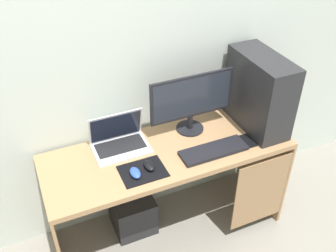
# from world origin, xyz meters

# --- Properties ---
(ground_plane) EXTENTS (8.00, 8.00, 0.00)m
(ground_plane) POSITION_xyz_m (0.00, 0.00, 0.00)
(ground_plane) COLOR gray
(wall_back) EXTENTS (4.00, 0.05, 2.60)m
(wall_back) POSITION_xyz_m (0.00, 0.32, 1.30)
(wall_back) COLOR beige
(wall_back) RESTS_ON ground_plane
(desk) EXTENTS (1.54, 0.55, 0.73)m
(desk) POSITION_xyz_m (0.02, -0.01, 0.59)
(desk) COLOR #A37A51
(desk) RESTS_ON ground_plane
(pc_tower) EXTENTS (0.22, 0.49, 0.49)m
(pc_tower) POSITION_xyz_m (0.64, 0.02, 0.97)
(pc_tower) COLOR #232326
(pc_tower) RESTS_ON desk
(monitor) EXTENTS (0.55, 0.18, 0.40)m
(monitor) POSITION_xyz_m (0.22, 0.13, 0.95)
(monitor) COLOR black
(monitor) RESTS_ON desk
(laptop) EXTENTS (0.34, 0.23, 0.22)m
(laptop) POSITION_xyz_m (-0.26, 0.15, 0.77)
(laptop) COLOR silver
(laptop) RESTS_ON desk
(keyboard) EXTENTS (0.42, 0.14, 0.02)m
(keyboard) POSITION_xyz_m (0.24, -0.13, 0.74)
(keyboard) COLOR black
(keyboard) RESTS_ON desk
(mousepad) EXTENTS (0.26, 0.20, 0.00)m
(mousepad) POSITION_xyz_m (-0.21, -0.12, 0.73)
(mousepad) COLOR black
(mousepad) RESTS_ON desk
(mouse_left) EXTENTS (0.06, 0.10, 0.03)m
(mouse_left) POSITION_xyz_m (-0.17, -0.11, 0.75)
(mouse_left) COLOR black
(mouse_left) RESTS_ON mousepad
(mouse_right) EXTENTS (0.06, 0.10, 0.03)m
(mouse_right) POSITION_xyz_m (-0.26, -0.14, 0.75)
(mouse_right) COLOR #2D51B2
(mouse_right) RESTS_ON mousepad
(cell_phone) EXTENTS (0.07, 0.13, 0.01)m
(cell_phone) POSITION_xyz_m (0.49, -0.13, 0.73)
(cell_phone) COLOR black
(cell_phone) RESTS_ON desk
(subwoofer) EXTENTS (0.28, 0.28, 0.28)m
(subwoofer) POSITION_xyz_m (-0.22, 0.11, 0.14)
(subwoofer) COLOR #232326
(subwoofer) RESTS_ON ground_plane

